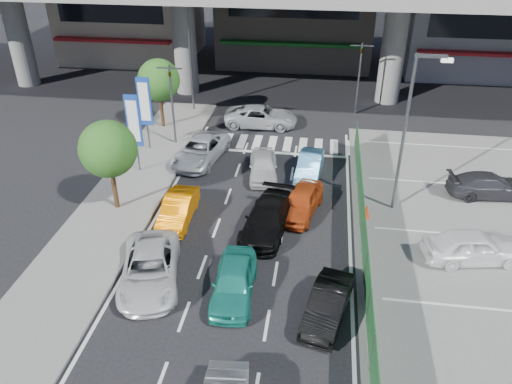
# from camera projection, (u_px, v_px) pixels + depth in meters

# --- Properties ---
(ground) EXTENTS (120.00, 120.00, 0.00)m
(ground) POSITION_uv_depth(u_px,v_px,m) (238.00, 270.00, 21.46)
(ground) COLOR black
(ground) RESTS_ON ground
(parking_lot) EXTENTS (12.00, 28.00, 0.06)m
(parking_lot) POSITION_uv_depth(u_px,v_px,m) (494.00, 263.00, 21.82)
(parking_lot) COLOR slate
(parking_lot) RESTS_ON ground
(sidewalk_left) EXTENTS (4.00, 30.00, 0.12)m
(sidewalk_left) POSITION_uv_depth(u_px,v_px,m) (118.00, 208.00, 25.68)
(sidewalk_left) COLOR slate
(sidewalk_left) RESTS_ON ground
(fence_run) EXTENTS (0.16, 22.00, 1.80)m
(fence_run) POSITION_uv_depth(u_px,v_px,m) (365.00, 250.00, 21.21)
(fence_run) COLOR #1C5326
(fence_run) RESTS_ON ground
(building_east) EXTENTS (12.00, 10.90, 12.00)m
(building_east) POSITION_uv_depth(u_px,v_px,m) (479.00, 1.00, 43.70)
(building_east) COLOR gray
(building_east) RESTS_ON ground
(traffic_light_left) EXTENTS (1.60, 1.24, 5.20)m
(traffic_light_left) POSITION_uv_depth(u_px,v_px,m) (171.00, 85.00, 30.42)
(traffic_light_left) COLOR #595B60
(traffic_light_left) RESTS_ON ground
(traffic_light_right) EXTENTS (1.60, 1.24, 5.20)m
(traffic_light_right) POSITION_uv_depth(u_px,v_px,m) (361.00, 61.00, 34.97)
(traffic_light_right) COLOR #595B60
(traffic_light_right) RESTS_ON ground
(street_lamp_right) EXTENTS (1.65, 0.22, 8.00)m
(street_lamp_right) POSITION_uv_depth(u_px,v_px,m) (410.00, 123.00, 23.27)
(street_lamp_right) COLOR #595B60
(street_lamp_right) RESTS_ON ground
(street_lamp_left) EXTENTS (1.65, 0.22, 8.00)m
(street_lamp_left) POSITION_uv_depth(u_px,v_px,m) (192.00, 46.00, 35.12)
(street_lamp_left) COLOR #595B60
(street_lamp_left) RESTS_ON ground
(signboard_near) EXTENTS (0.80, 0.14, 4.70)m
(signboard_near) POSITION_uv_depth(u_px,v_px,m) (134.00, 123.00, 27.57)
(signboard_near) COLOR #595B60
(signboard_near) RESTS_ON ground
(signboard_far) EXTENTS (0.80, 0.14, 4.70)m
(signboard_far) POSITION_uv_depth(u_px,v_px,m) (145.00, 104.00, 30.18)
(signboard_far) COLOR #595B60
(signboard_far) RESTS_ON ground
(tree_near) EXTENTS (2.80, 2.80, 4.80)m
(tree_near) POSITION_uv_depth(u_px,v_px,m) (108.00, 149.00, 23.98)
(tree_near) COLOR #382314
(tree_near) RESTS_ON ground
(tree_far) EXTENTS (2.80, 2.80, 4.80)m
(tree_far) POSITION_uv_depth(u_px,v_px,m) (159.00, 80.00, 33.02)
(tree_far) COLOR #382314
(tree_far) RESTS_ON ground
(sedan_white_mid_left) EXTENTS (3.41, 5.37, 1.38)m
(sedan_white_mid_left) POSITION_uv_depth(u_px,v_px,m) (150.00, 269.00, 20.48)
(sedan_white_mid_left) COLOR silver
(sedan_white_mid_left) RESTS_ON ground
(taxi_teal_mid) EXTENTS (1.81, 4.12, 1.38)m
(taxi_teal_mid) POSITION_uv_depth(u_px,v_px,m) (234.00, 281.00, 19.81)
(taxi_teal_mid) COLOR #1D8878
(taxi_teal_mid) RESTS_ON ground
(hatch_black_mid_right) EXTENTS (2.11, 3.93, 1.23)m
(hatch_black_mid_right) POSITION_uv_depth(u_px,v_px,m) (328.00, 304.00, 18.79)
(hatch_black_mid_right) COLOR black
(hatch_black_mid_right) RESTS_ON ground
(taxi_orange_left) EXTENTS (1.43, 3.91, 1.28)m
(taxi_orange_left) POSITION_uv_depth(u_px,v_px,m) (178.00, 209.00, 24.48)
(taxi_orange_left) COLOR orange
(taxi_orange_left) RESTS_ON ground
(sedan_black_mid) EXTENTS (2.56, 4.97, 1.38)m
(sedan_black_mid) POSITION_uv_depth(u_px,v_px,m) (267.00, 219.00, 23.67)
(sedan_black_mid) COLOR black
(sedan_black_mid) RESTS_ON ground
(taxi_orange_right) EXTENTS (2.44, 4.21, 1.35)m
(taxi_orange_right) POSITION_uv_depth(u_px,v_px,m) (301.00, 202.00, 25.02)
(taxi_orange_right) COLOR #BC4215
(taxi_orange_right) RESTS_ON ground
(wagon_silver_front_left) EXTENTS (3.10, 5.28, 1.38)m
(wagon_silver_front_left) POSITION_uv_depth(u_px,v_px,m) (200.00, 150.00, 30.04)
(wagon_silver_front_left) COLOR #BABDC3
(wagon_silver_front_left) RESTS_ON ground
(sedan_white_front_mid) EXTENTS (2.05, 4.04, 1.32)m
(sedan_white_front_mid) POSITION_uv_depth(u_px,v_px,m) (263.00, 166.00, 28.38)
(sedan_white_front_mid) COLOR beige
(sedan_white_front_mid) RESTS_ON ground
(kei_truck_front_right) EXTENTS (1.61, 3.81, 1.22)m
(kei_truck_front_right) POSITION_uv_depth(u_px,v_px,m) (310.00, 165.00, 28.57)
(kei_truck_front_right) COLOR #549DCF
(kei_truck_front_right) RESTS_ON ground
(crossing_wagon_silver) EXTENTS (5.11, 2.48, 1.40)m
(crossing_wagon_silver) POSITION_uv_depth(u_px,v_px,m) (261.00, 117.00, 34.63)
(crossing_wagon_silver) COLOR #B2B5BA
(crossing_wagon_silver) RESTS_ON ground
(parked_sedan_white) EXTENTS (4.54, 2.49, 1.46)m
(parked_sedan_white) POSITION_uv_depth(u_px,v_px,m) (473.00, 246.00, 21.63)
(parked_sedan_white) COLOR white
(parked_sedan_white) RESTS_ON parking_lot
(parked_sedan_dgrey) EXTENTS (4.50, 2.22, 1.26)m
(parked_sedan_dgrey) POSITION_uv_depth(u_px,v_px,m) (489.00, 185.00, 26.39)
(parked_sedan_dgrey) COLOR #313035
(parked_sedan_dgrey) RESTS_ON parking_lot
(traffic_cone) EXTENTS (0.45, 0.45, 0.78)m
(traffic_cone) POSITION_uv_depth(u_px,v_px,m) (366.00, 211.00, 24.69)
(traffic_cone) COLOR #F8390D
(traffic_cone) RESTS_ON parking_lot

